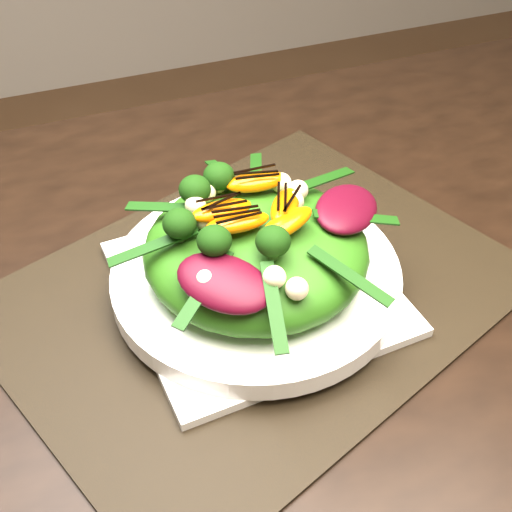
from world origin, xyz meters
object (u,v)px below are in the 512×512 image
object	(u,v)px
placemat	(256,292)
orange_segment	(241,193)
plate_base	(256,287)
lettuce_mound	(256,250)
salad_bowl	(256,276)

from	to	relation	value
placemat	orange_segment	bearing A→B (deg)	92.66
placemat	plate_base	xyz separation A→B (m)	(0.00, 0.00, 0.01)
placemat	lettuce_mound	world-z (taller)	lettuce_mound
placemat	plate_base	bearing A→B (deg)	0.00
lettuce_mound	orange_segment	size ratio (longest dim) A/B	3.65
placemat	salad_bowl	bearing A→B (deg)	90.00
placemat	salad_bowl	xyz separation A→B (m)	(0.00, 0.00, 0.02)
plate_base	placemat	bearing A→B (deg)	0.00
placemat	plate_base	world-z (taller)	plate_base
placemat	salad_bowl	distance (m)	0.02
placemat	plate_base	distance (m)	0.01
salad_bowl	orange_segment	xyz separation A→B (m)	(-0.00, 0.03, 0.07)
placemat	lettuce_mound	xyz separation A→B (m)	(0.00, 0.00, 0.05)
lettuce_mound	orange_segment	bearing A→B (deg)	92.66
plate_base	salad_bowl	xyz separation A→B (m)	(0.00, 0.00, 0.01)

